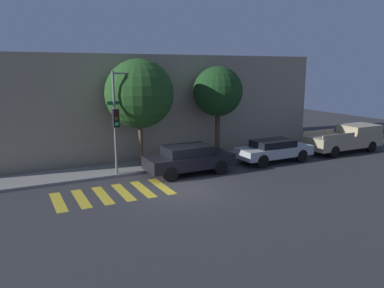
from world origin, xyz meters
name	(u,v)px	position (x,y,z in m)	size (l,w,h in m)	color
ground_plane	(180,189)	(0.00, 0.00, 0.00)	(60.00, 60.00, 0.00)	#333335
sidewalk	(147,166)	(0.00, 4.38, 0.07)	(26.00, 2.36, 0.14)	gray
building_row	(121,105)	(0.00, 8.96, 3.15)	(26.00, 6.00, 6.29)	gray
crosswalk	(113,194)	(-2.94, 0.80, 0.00)	(5.12, 2.60, 0.00)	gold
traffic_light_pole	(124,108)	(-1.53, 3.37, 3.51)	(2.48, 0.56, 5.39)	slate
sedan_near_corner	(189,159)	(1.49, 2.10, 0.83)	(4.63, 1.88, 1.53)	black
sedan_middle	(274,150)	(7.14, 2.10, 0.75)	(4.65, 1.75, 1.35)	#B7BABF
pickup_truck	(346,138)	(13.20, 2.10, 0.92)	(5.49, 1.96, 1.75)	tan
tree_near_corner	(139,94)	(-0.26, 4.57, 4.12)	(3.76, 3.76, 6.01)	brown
tree_midblock	(218,92)	(4.70, 4.57, 4.09)	(3.01, 3.01, 5.62)	#4C3823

